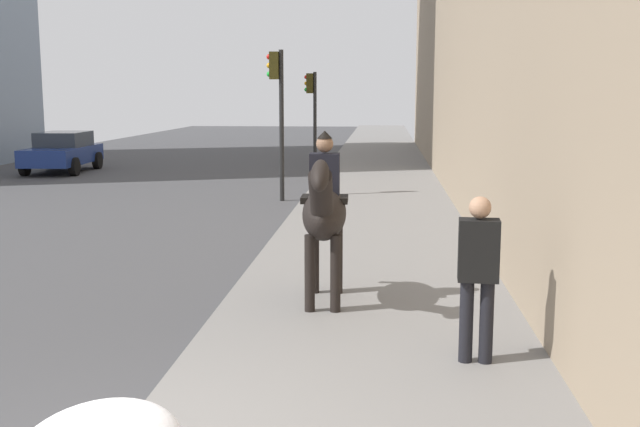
{
  "coord_description": "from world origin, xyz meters",
  "views": [
    {
      "loc": [
        -4.94,
        -2.08,
        2.82
      ],
      "look_at": [
        4.0,
        -1.34,
        1.4
      ],
      "focal_mm": 42.72,
      "sensor_mm": 36.0,
      "label": 1
    }
  ],
  "objects_px": {
    "mounted_horse_near": "(324,211)",
    "traffic_light_far_curb": "(312,105)",
    "pedestrian_greeting": "(478,268)",
    "car_near_lane": "(63,151)",
    "traffic_light_near_curb": "(278,101)"
  },
  "relations": [
    {
      "from": "traffic_light_far_curb",
      "to": "car_near_lane",
      "type": "bearing_deg",
      "value": 95.15
    },
    {
      "from": "mounted_horse_near",
      "to": "pedestrian_greeting",
      "type": "xyz_separation_m",
      "value": [
        -2.05,
        -1.7,
        -0.24
      ]
    },
    {
      "from": "car_near_lane",
      "to": "traffic_light_far_curb",
      "type": "distance_m",
      "value": 9.15
    },
    {
      "from": "pedestrian_greeting",
      "to": "car_near_lane",
      "type": "relative_size",
      "value": 0.42
    },
    {
      "from": "pedestrian_greeting",
      "to": "traffic_light_far_curb",
      "type": "relative_size",
      "value": 0.48
    },
    {
      "from": "mounted_horse_near",
      "to": "traffic_light_near_curb",
      "type": "distance_m",
      "value": 10.5
    },
    {
      "from": "pedestrian_greeting",
      "to": "traffic_light_far_curb",
      "type": "bearing_deg",
      "value": 13.91
    },
    {
      "from": "mounted_horse_near",
      "to": "traffic_light_far_curb",
      "type": "height_order",
      "value": "traffic_light_far_curb"
    },
    {
      "from": "mounted_horse_near",
      "to": "traffic_light_far_curb",
      "type": "distance_m",
      "value": 17.88
    },
    {
      "from": "pedestrian_greeting",
      "to": "traffic_light_near_curb",
      "type": "height_order",
      "value": "traffic_light_near_curb"
    },
    {
      "from": "traffic_light_near_curb",
      "to": "traffic_light_far_curb",
      "type": "distance_m",
      "value": 7.54
    },
    {
      "from": "mounted_horse_near",
      "to": "pedestrian_greeting",
      "type": "distance_m",
      "value": 2.67
    },
    {
      "from": "traffic_light_near_curb",
      "to": "traffic_light_far_curb",
      "type": "bearing_deg",
      "value": -1.47
    },
    {
      "from": "mounted_horse_near",
      "to": "traffic_light_far_curb",
      "type": "bearing_deg",
      "value": -175.64
    },
    {
      "from": "traffic_light_near_curb",
      "to": "mounted_horse_near",
      "type": "bearing_deg",
      "value": -168.96
    }
  ]
}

